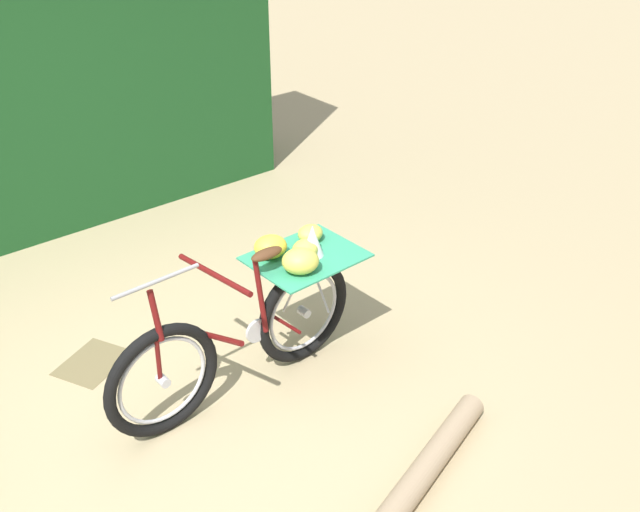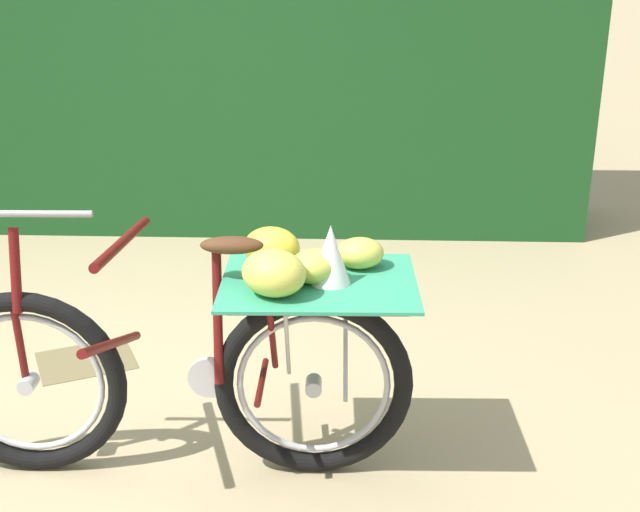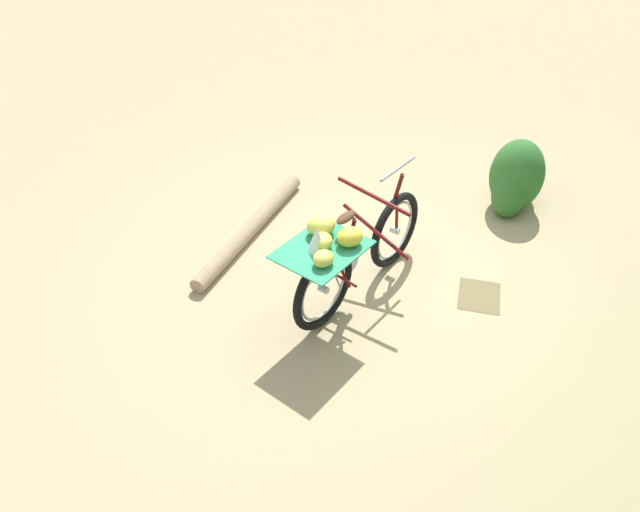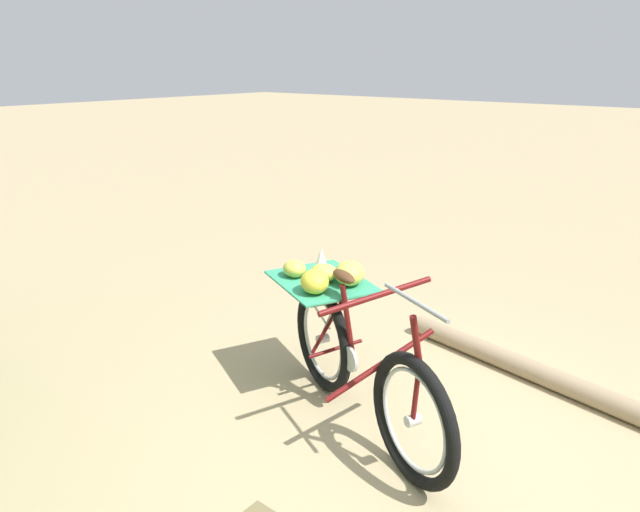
% 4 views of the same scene
% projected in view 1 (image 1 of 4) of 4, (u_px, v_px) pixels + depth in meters
% --- Properties ---
extents(ground_plane, '(60.00, 60.00, 0.00)m').
position_uv_depth(ground_plane, '(184.00, 403.00, 4.55)').
color(ground_plane, tan).
extents(foliage_hedge, '(4.54, 2.83, 2.91)m').
position_uv_depth(foliage_hedge, '(8.00, 60.00, 5.96)').
color(foliage_hedge, '#19471E').
rests_on(foliage_hedge, ground_plane).
extents(bicycle, '(1.74, 1.02, 1.03)m').
position_uv_depth(bicycle, '(254.00, 318.00, 4.48)').
color(bicycle, black).
rests_on(bicycle, ground_plane).
extents(leaf_litter_patch, '(0.44, 0.36, 0.01)m').
position_uv_depth(leaf_litter_patch, '(93.00, 363.00, 4.89)').
color(leaf_litter_patch, olive).
rests_on(leaf_litter_patch, ground_plane).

